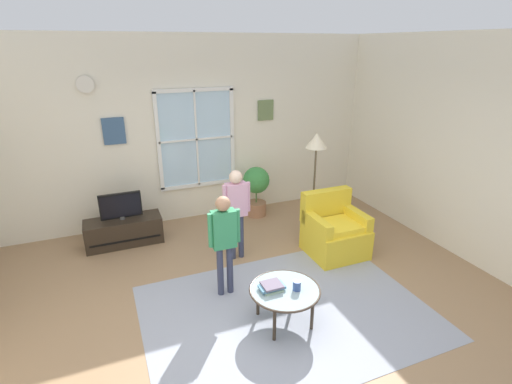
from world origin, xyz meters
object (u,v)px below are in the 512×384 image
at_px(armchair, 334,232).
at_px(floor_lamp, 316,151).
at_px(coffee_table, 285,291).
at_px(book_stack, 272,287).
at_px(remote_near_books, 277,283).
at_px(tv_stand, 124,231).
at_px(cup, 297,285).
at_px(person_pink_shirt, 236,205).
at_px(television, 121,206).
at_px(potted_plant_by_window, 256,187).
at_px(person_green_shirt, 224,235).

xyz_separation_m(armchair, floor_lamp, (0.04, 0.68, 1.01)).
relative_size(coffee_table, book_stack, 2.83).
height_order(remote_near_books, floor_lamp, floor_lamp).
distance_m(armchair, remote_near_books, 1.67).
height_order(tv_stand, armchair, armchair).
xyz_separation_m(cup, floor_lamp, (1.25, 1.81, 0.87)).
xyz_separation_m(tv_stand, floor_lamp, (2.79, -0.74, 1.14)).
xyz_separation_m(tv_stand, person_pink_shirt, (1.42, -1.03, 0.60)).
xyz_separation_m(armchair, book_stack, (-1.44, -1.03, 0.12)).
distance_m(tv_stand, floor_lamp, 3.10).
distance_m(remote_near_books, person_pink_shirt, 1.40).
bearing_deg(television, coffee_table, -60.03).
bearing_deg(person_pink_shirt, potted_plant_by_window, 57.18).
distance_m(television, armchair, 3.10).
relative_size(tv_stand, television, 1.86).
bearing_deg(tv_stand, book_stack, -61.84).
xyz_separation_m(television, armchair, (2.75, -1.41, -0.29)).
bearing_deg(potted_plant_by_window, book_stack, -109.05).
height_order(book_stack, floor_lamp, floor_lamp).
xyz_separation_m(armchair, coffee_table, (-1.32, -1.08, 0.06)).
xyz_separation_m(tv_stand, television, (-0.00, -0.00, 0.42)).
distance_m(television, coffee_table, 2.88).
bearing_deg(person_green_shirt, armchair, 11.44).
bearing_deg(floor_lamp, potted_plant_by_window, 120.66).
bearing_deg(remote_near_books, person_pink_shirt, 88.96).
bearing_deg(floor_lamp, person_pink_shirt, -167.99).
distance_m(coffee_table, floor_lamp, 2.41).
bearing_deg(person_pink_shirt, television, 144.28).
bearing_deg(person_green_shirt, remote_near_books, -57.89).
bearing_deg(tv_stand, person_pink_shirt, -35.79).
xyz_separation_m(book_stack, remote_near_books, (0.09, 0.06, -0.02)).
xyz_separation_m(person_green_shirt, person_pink_shirt, (0.41, 0.74, 0.02)).
height_order(cup, remote_near_books, cup).
xyz_separation_m(tv_stand, book_stack, (1.31, -2.44, 0.25)).
bearing_deg(floor_lamp, television, 165.28).
bearing_deg(remote_near_books, floor_lamp, 49.74).
bearing_deg(floor_lamp, book_stack, -130.99).
distance_m(tv_stand, cup, 2.99).
bearing_deg(person_pink_shirt, floor_lamp, 12.01).
bearing_deg(armchair, person_green_shirt, -168.56).
distance_m(coffee_table, potted_plant_by_window, 2.83).
height_order(television, person_pink_shirt, person_pink_shirt).
bearing_deg(cup, person_green_shirt, 124.14).
xyz_separation_m(cup, person_pink_shirt, (-0.12, 1.52, 0.34)).
bearing_deg(potted_plant_by_window, floor_lamp, -59.34).
bearing_deg(person_green_shirt, coffee_table, -59.94).
distance_m(coffee_table, person_pink_shirt, 1.52).
xyz_separation_m(person_green_shirt, floor_lamp, (1.78, 1.03, 0.55)).
relative_size(television, person_green_shirt, 0.47).
height_order(armchair, coffee_table, armchair).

